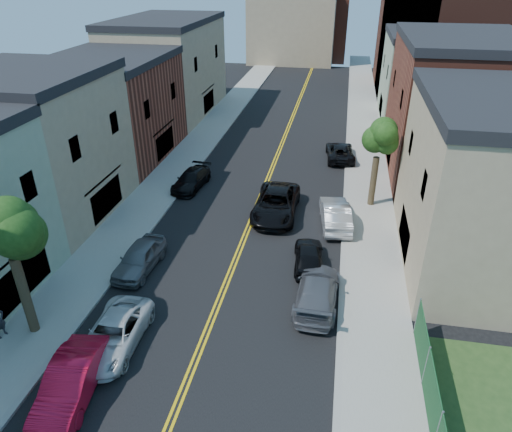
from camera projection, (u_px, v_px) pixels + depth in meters
The scene contains 23 objects.
sidewalk_left at pixel (197, 143), 44.20m from camera, with size 3.20×100.00×0.15m, color gray.
sidewalk_right at pixel (367, 154), 41.66m from camera, with size 3.20×100.00×0.15m, color gray.
curb_left at pixel (215, 144), 43.92m from camera, with size 0.30×100.00×0.15m, color gray.
curb_right at pixel (347, 153), 41.94m from camera, with size 0.30×100.00×0.15m, color gray.
bldg_left_tan_near at pixel (35, 150), 30.12m from camera, with size 9.00×10.00×9.00m, color #998466.
bldg_left_brick at pixel (113, 111), 39.85m from camera, with size 9.00×12.00×8.00m, color brown.
bldg_left_tan_far at pixel (168, 69), 51.56m from camera, with size 9.00×16.00×9.50m, color #998466.
bldg_right_tan at pixel (500, 191), 24.76m from camera, with size 9.00×12.00×9.00m, color #998466.
bldg_right_brick at pixel (454, 110), 36.59m from camera, with size 9.00×14.00×10.00m, color brown.
bldg_right_palegrn at pixel (428, 80), 49.02m from camera, with size 9.00×12.00×8.50m, color gray.
church at pixel (435, 32), 60.20m from camera, with size 16.20×14.20×22.60m.
backdrop_left at pixel (292, 25), 76.94m from camera, with size 14.00×8.00×12.00m, color #998466.
backdrop_center at pixel (317, 29), 80.23m from camera, with size 10.00×8.00×10.00m, color brown.
tree_right_far at pixel (381, 127), 30.31m from camera, with size 4.40×4.40×8.03m.
red_sedan at pixel (71, 382), 18.21m from camera, with size 1.65×4.72×1.56m, color red.
white_pickup at pixel (114, 334), 20.72m from camera, with size 2.26×4.90×1.36m, color silver.
grey_car_left at pixel (139, 258), 25.93m from camera, with size 1.75×4.35×1.48m, color slate.
black_car_left at pixel (191, 180), 35.43m from camera, with size 1.84×4.53×1.32m, color black.
grey_car_right at pixel (317, 291), 23.30m from camera, with size 2.10×5.16×1.50m, color #54555B.
black_car_right at pixel (309, 256), 26.16m from camera, with size 1.62×4.04×1.38m, color black.
silver_car_right at pixel (335, 214), 30.28m from camera, with size 1.72×4.94×1.63m, color #AFB2B7.
dark_car_right_far at pixel (340, 152), 40.57m from camera, with size 2.27×4.92×1.37m, color black.
black_suv_lane at pixel (276, 204), 31.50m from camera, with size 2.81×6.09×1.69m, color black.
Camera 1 is at (5.29, -0.36, 15.24)m, focal length 32.66 mm.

